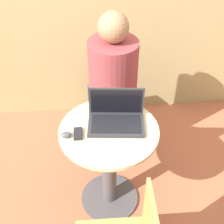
# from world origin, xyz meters

# --- Properties ---
(ground_plane) EXTENTS (12.00, 12.00, 0.00)m
(ground_plane) POSITION_xyz_m (0.00, 0.00, 0.00)
(ground_plane) COLOR #B26042
(round_table) EXTENTS (0.63, 0.63, 0.74)m
(round_table) POSITION_xyz_m (0.00, 0.00, 0.47)
(round_table) COLOR #4C4C51
(round_table) RESTS_ON ground_plane
(laptop) EXTENTS (0.37, 0.25, 0.22)m
(laptop) POSITION_xyz_m (0.05, 0.06, 0.78)
(laptop) COLOR #2D2D33
(laptop) RESTS_ON round_table
(cell_phone) EXTENTS (0.05, 0.10, 0.02)m
(cell_phone) POSITION_xyz_m (-0.19, -0.03, 0.75)
(cell_phone) COLOR black
(cell_phone) RESTS_ON round_table
(computer_mouse) EXTENTS (0.06, 0.04, 0.03)m
(computer_mouse) POSITION_xyz_m (-0.26, -0.04, 0.75)
(computer_mouse) COLOR #4C4C51
(computer_mouse) RESTS_ON round_table
(person_seated) EXTENTS (0.38, 0.57, 1.28)m
(person_seated) POSITION_xyz_m (0.07, 0.58, 0.53)
(person_seated) COLOR #3D4766
(person_seated) RESTS_ON ground_plane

